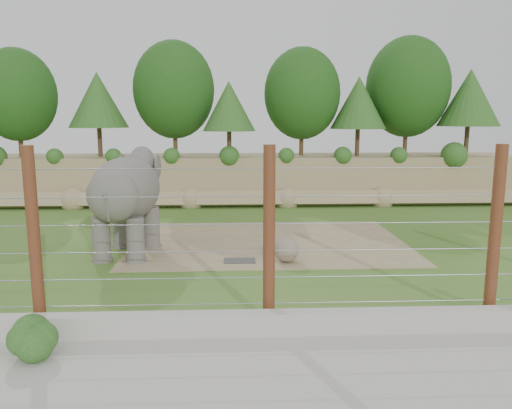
{
  "coord_description": "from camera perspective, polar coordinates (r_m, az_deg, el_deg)",
  "views": [
    {
      "loc": [
        -0.74,
        -14.98,
        4.54
      ],
      "look_at": [
        0.0,
        2.0,
        1.6
      ],
      "focal_mm": 35.0,
      "sensor_mm": 36.0,
      "label": 1
    }
  ],
  "objects": [
    {
      "name": "retaining_wall",
      "position": [
        10.89,
        1.65,
        -13.39
      ],
      "size": [
        26.0,
        0.35,
        0.5
      ],
      "primitive_type": "cube",
      "color": "#B9B5AC",
      "rests_on": "ground"
    },
    {
      "name": "barrier_fence",
      "position": [
        10.81,
        1.51,
        -3.78
      ],
      "size": [
        20.26,
        0.26,
        4.0
      ],
      "color": "#5F2E18",
      "rests_on": "ground"
    },
    {
      "name": "walkway",
      "position": [
        9.21,
        2.6,
        -19.69
      ],
      "size": [
        26.0,
        4.0,
        0.01
      ],
      "primitive_type": "cube",
      "color": "#B9B5AC",
      "rests_on": "ground"
    },
    {
      "name": "drain_grate",
      "position": [
        16.11,
        -1.87,
        -6.43
      ],
      "size": [
        1.0,
        0.6,
        0.03
      ],
      "primitive_type": "cube",
      "color": "#262628",
      "rests_on": "dirt_patch"
    },
    {
      "name": "dirt_patch",
      "position": [
        18.59,
        1.41,
        -4.3
      ],
      "size": [
        10.0,
        7.0,
        0.02
      ],
      "primitive_type": "cube",
      "color": "#967D58",
      "rests_on": "ground"
    },
    {
      "name": "elephant",
      "position": [
        17.17,
        -14.58,
        0.04
      ],
      "size": [
        2.31,
        4.44,
        3.44
      ],
      "primitive_type": null,
      "rotation": [
        0.0,
        0.0,
        -0.12
      ],
      "color": "slate",
      "rests_on": "ground"
    },
    {
      "name": "back_embankment",
      "position": [
        27.7,
        0.25,
        8.62
      ],
      "size": [
        30.0,
        5.52,
        8.77
      ],
      "color": "tan",
      "rests_on": "ground"
    },
    {
      "name": "stone_ball",
      "position": [
        15.95,
        3.52,
        -5.17
      ],
      "size": [
        0.8,
        0.8,
        0.8
      ],
      "primitive_type": "sphere",
      "color": "gray",
      "rests_on": "dirt_patch"
    },
    {
      "name": "walkway_shrub",
      "position": [
        10.79,
        -23.95,
        -13.65
      ],
      "size": [
        0.77,
        0.77,
        0.77
      ],
      "primitive_type": "sphere",
      "color": "#1F5C1F",
      "rests_on": "walkway"
    },
    {
      "name": "ground",
      "position": [
        15.67,
        0.32,
        -7.02
      ],
      "size": [
        90.0,
        90.0,
        0.0
      ],
      "primitive_type": "plane",
      "color": "#3A651B",
      "rests_on": "ground"
    }
  ]
}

